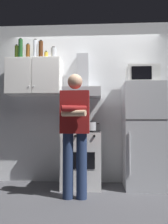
{
  "coord_description": "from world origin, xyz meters",
  "views": [
    {
      "loc": [
        0.22,
        -3.52,
        0.97
      ],
      "look_at": [
        0.0,
        0.0,
        1.15
      ],
      "focal_mm": 38.6,
      "sensor_mm": 36.0,
      "label": 1
    }
  ],
  "objects_px": {
    "bottle_wine_green": "(20,49)",
    "bottle_vodka_clear": "(35,50)",
    "cooking_pot": "(90,126)",
    "bottle_rum_dark": "(41,50)",
    "bottle_canister_steel": "(54,53)",
    "refrigerator": "(143,135)",
    "stove_oven": "(82,159)",
    "bottle_spice_jar": "(46,55)",
    "microwave": "(142,75)",
    "range_hood": "(82,86)",
    "bottle_olive_oil": "(17,53)",
    "person_standing": "(75,130)",
    "bottle_beer_brown": "(28,52)",
    "upper_cabinet": "(34,77)"
  },
  "relations": [
    {
      "from": "cooking_pot",
      "to": "bottle_spice_jar",
      "type": "height_order",
      "value": "bottle_spice_jar"
    },
    {
      "from": "stove_oven",
      "to": "bottle_vodka_clear",
      "type": "bearing_deg",
      "value": 172.14
    },
    {
      "from": "refrigerator",
      "to": "bottle_spice_jar",
      "type": "relative_size",
      "value": 12.41
    },
    {
      "from": "range_hood",
      "to": "refrigerator",
      "type": "height_order",
      "value": "range_hood"
    },
    {
      "from": "person_standing",
      "to": "bottle_wine_green",
      "type": "bearing_deg",
      "value": 144.2
    },
    {
      "from": "upper_cabinet",
      "to": "bottle_canister_steel",
      "type": "height_order",
      "value": "bottle_canister_steel"
    },
    {
      "from": "bottle_canister_steel",
      "to": "bottle_olive_oil",
      "type": "xyz_separation_m",
      "value": [
        -0.63,
        0.0,
        0.03
      ]
    },
    {
      "from": "bottle_rum_dark",
      "to": "bottle_canister_steel",
      "type": "bearing_deg",
      "value": 11.5
    },
    {
      "from": "refrigerator",
      "to": "bottle_canister_steel",
      "type": "distance_m",
      "value": 1.97
    },
    {
      "from": "cooking_pot",
      "to": "bottle_canister_steel",
      "type": "bearing_deg",
      "value": 157.39
    },
    {
      "from": "refrigerator",
      "to": "bottle_olive_oil",
      "type": "distance_m",
      "value": 2.48
    },
    {
      "from": "stove_oven",
      "to": "bottle_spice_jar",
      "type": "bearing_deg",
      "value": 170.34
    },
    {
      "from": "upper_cabinet",
      "to": "bottle_olive_oil",
      "type": "height_order",
      "value": "bottle_olive_oil"
    },
    {
      "from": "upper_cabinet",
      "to": "bottle_beer_brown",
      "type": "distance_m",
      "value": 0.44
    },
    {
      "from": "stove_oven",
      "to": "microwave",
      "type": "xyz_separation_m",
      "value": [
        0.95,
        0.02,
        1.31
      ]
    },
    {
      "from": "upper_cabinet",
      "to": "bottle_canister_steel",
      "type": "bearing_deg",
      "value": 1.72
    },
    {
      "from": "person_standing",
      "to": "bottle_beer_brown",
      "type": "xyz_separation_m",
      "value": [
        -0.87,
        0.74,
        1.28
      ]
    },
    {
      "from": "person_standing",
      "to": "cooking_pot",
      "type": "xyz_separation_m",
      "value": [
        0.18,
        0.49,
        0.04
      ]
    },
    {
      "from": "bottle_canister_steel",
      "to": "bottle_olive_oil",
      "type": "relative_size",
      "value": 0.81
    },
    {
      "from": "upper_cabinet",
      "to": "bottle_spice_jar",
      "type": "bearing_deg",
      "value": -6.64
    },
    {
      "from": "bottle_rum_dark",
      "to": "upper_cabinet",
      "type": "bearing_deg",
      "value": 163.85
    },
    {
      "from": "microwave",
      "to": "bottle_spice_jar",
      "type": "distance_m",
      "value": 1.59
    },
    {
      "from": "bottle_spice_jar",
      "to": "bottle_rum_dark",
      "type": "bearing_deg",
      "value": -174.01
    },
    {
      "from": "bottle_wine_green",
      "to": "bottle_olive_oil",
      "type": "height_order",
      "value": "bottle_wine_green"
    },
    {
      "from": "person_standing",
      "to": "bottle_beer_brown",
      "type": "bearing_deg",
      "value": 139.48
    },
    {
      "from": "bottle_canister_steel",
      "to": "refrigerator",
      "type": "bearing_deg",
      "value": -5.36
    },
    {
      "from": "bottle_rum_dark",
      "to": "bottle_olive_oil",
      "type": "xyz_separation_m",
      "value": [
        -0.42,
        0.04,
        -0.03
      ]
    },
    {
      "from": "stove_oven",
      "to": "cooking_pot",
      "type": "distance_m",
      "value": 0.53
    },
    {
      "from": "bottle_wine_green",
      "to": "bottle_vodka_clear",
      "type": "relative_size",
      "value": 1.06
    },
    {
      "from": "microwave",
      "to": "bottle_olive_oil",
      "type": "bearing_deg",
      "value": 176.77
    },
    {
      "from": "bottle_wine_green",
      "to": "stove_oven",
      "type": "bearing_deg",
      "value": -5.71
    },
    {
      "from": "bottle_beer_brown",
      "to": "microwave",
      "type": "bearing_deg",
      "value": -3.53
    },
    {
      "from": "stove_oven",
      "to": "bottle_wine_green",
      "type": "xyz_separation_m",
      "value": [
        -1.03,
        0.1,
        1.79
      ]
    },
    {
      "from": "stove_oven",
      "to": "bottle_olive_oil",
      "type": "distance_m",
      "value": 2.07
    },
    {
      "from": "microwave",
      "to": "person_standing",
      "type": "distance_m",
      "value": 1.45
    },
    {
      "from": "range_hood",
      "to": "bottle_canister_steel",
      "type": "bearing_deg",
      "value": 179.01
    },
    {
      "from": "bottle_wine_green",
      "to": "bottle_vodka_clear",
      "type": "xyz_separation_m",
      "value": [
        0.25,
        0.0,
        -0.01
      ]
    },
    {
      "from": "range_hood",
      "to": "bottle_rum_dark",
      "type": "height_order",
      "value": "bottle_rum_dark"
    },
    {
      "from": "range_hood",
      "to": "bottle_vodka_clear",
      "type": "relative_size",
      "value": 2.24
    },
    {
      "from": "person_standing",
      "to": "bottle_vodka_clear",
      "type": "bearing_deg",
      "value": 135.82
    },
    {
      "from": "stove_oven",
      "to": "bottle_rum_dark",
      "type": "bearing_deg",
      "value": 172.32
    },
    {
      "from": "refrigerator",
      "to": "bottle_canister_steel",
      "type": "bearing_deg",
      "value": 174.64
    },
    {
      "from": "bottle_olive_oil",
      "to": "bottle_spice_jar",
      "type": "xyz_separation_m",
      "value": [
        0.51,
        -0.03,
        -0.06
      ]
    },
    {
      "from": "bottle_beer_brown",
      "to": "bottle_wine_green",
      "type": "bearing_deg",
      "value": -165.36
    },
    {
      "from": "range_hood",
      "to": "bottle_canister_steel",
      "type": "height_order",
      "value": "bottle_canister_steel"
    },
    {
      "from": "upper_cabinet",
      "to": "bottle_olive_oil",
      "type": "distance_m",
      "value": 0.52
    },
    {
      "from": "refrigerator",
      "to": "bottle_vodka_clear",
      "type": "xyz_separation_m",
      "value": [
        -1.73,
        0.11,
        1.41
      ]
    },
    {
      "from": "refrigerator",
      "to": "bottle_beer_brown",
      "type": "relative_size",
      "value": 5.88
    },
    {
      "from": "cooking_pot",
      "to": "bottle_rum_dark",
      "type": "distance_m",
      "value": 1.52
    },
    {
      "from": "microwave",
      "to": "person_standing",
      "type": "bearing_deg",
      "value": -148.0
    }
  ]
}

